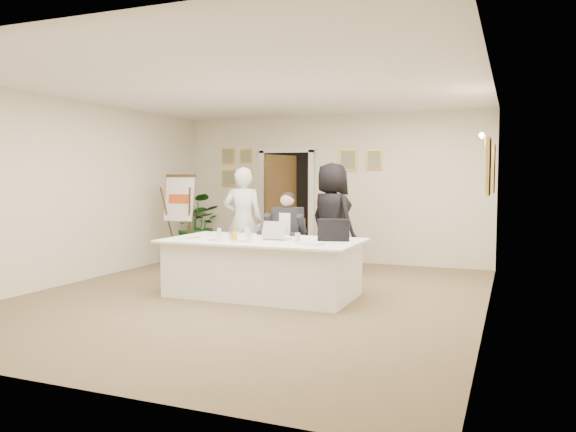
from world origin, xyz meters
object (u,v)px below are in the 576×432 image
(standing_woman, at_px, (332,219))
(standing_man, at_px, (243,221))
(conference_table, at_px, (263,267))
(laptop, at_px, (278,229))
(potted_palm, at_px, (197,224))
(paper_stack, at_px, (310,243))
(laptop_bag, at_px, (334,230))
(flip_chart, at_px, (182,225))
(oj_glass, at_px, (235,236))
(seated_man, at_px, (287,237))
(steel_jug, at_px, (232,236))

(standing_woman, bearing_deg, standing_man, 44.81)
(conference_table, distance_m, laptop, 0.56)
(potted_palm, relative_size, paper_stack, 4.17)
(standing_woman, relative_size, potted_palm, 1.42)
(standing_woman, bearing_deg, laptop_bag, 137.42)
(flip_chart, height_order, oj_glass, flip_chart)
(conference_table, bearing_deg, standing_man, 125.25)
(conference_table, height_order, standing_woman, standing_woman)
(potted_palm, distance_m, laptop_bag, 4.82)
(flip_chart, relative_size, standing_man, 0.91)
(standing_man, relative_size, laptop, 4.98)
(conference_table, relative_size, potted_palm, 2.03)
(standing_man, relative_size, potted_palm, 1.36)
(oj_glass, bearing_deg, seated_man, 80.68)
(seated_man, distance_m, flip_chart, 2.51)
(oj_glass, bearing_deg, paper_stack, 2.14)
(standing_woman, bearing_deg, potted_palm, 9.22)
(seated_man, bearing_deg, steel_jug, -114.36)
(conference_table, height_order, flip_chart, flip_chart)
(standing_woman, relative_size, paper_stack, 5.91)
(conference_table, relative_size, oj_glass, 20.43)
(laptop_bag, bearing_deg, standing_woman, 94.88)
(paper_stack, bearing_deg, laptop_bag, 70.88)
(flip_chart, relative_size, steel_jug, 14.84)
(paper_stack, xyz_separation_m, oj_glass, (-1.05, -0.04, 0.05))
(laptop, bearing_deg, potted_palm, 138.22)
(laptop, bearing_deg, standing_woman, 85.27)
(standing_man, relative_size, paper_stack, 5.68)
(standing_man, distance_m, standing_woman, 1.49)
(paper_stack, relative_size, steel_jug, 2.86)
(seated_man, xyz_separation_m, flip_chart, (-2.38, 0.80, 0.05))
(conference_table, xyz_separation_m, oj_glass, (-0.25, -0.33, 0.45))
(potted_palm, bearing_deg, flip_chart, -69.61)
(flip_chart, bearing_deg, laptop_bag, -25.30)
(potted_palm, bearing_deg, seated_man, -36.24)
(flip_chart, relative_size, standing_woman, 0.88)
(paper_stack, distance_m, oj_glass, 1.05)
(conference_table, distance_m, flip_chart, 3.02)
(standing_man, height_order, potted_palm, standing_man)
(oj_glass, xyz_separation_m, steel_jug, (-0.12, 0.13, -0.01))
(paper_stack, bearing_deg, conference_table, 159.65)
(potted_palm, bearing_deg, conference_table, -46.54)
(standing_woman, relative_size, oj_glass, 14.29)
(oj_glass, bearing_deg, conference_table, 52.63)
(standing_man, bearing_deg, flip_chart, -32.63)
(potted_palm, bearing_deg, standing_woman, -19.98)
(conference_table, relative_size, laptop_bag, 6.33)
(seated_man, xyz_separation_m, laptop, (0.23, -0.88, 0.21))
(laptop_bag, bearing_deg, laptop, 173.51)
(standing_man, xyz_separation_m, laptop, (1.22, -1.38, 0.02))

